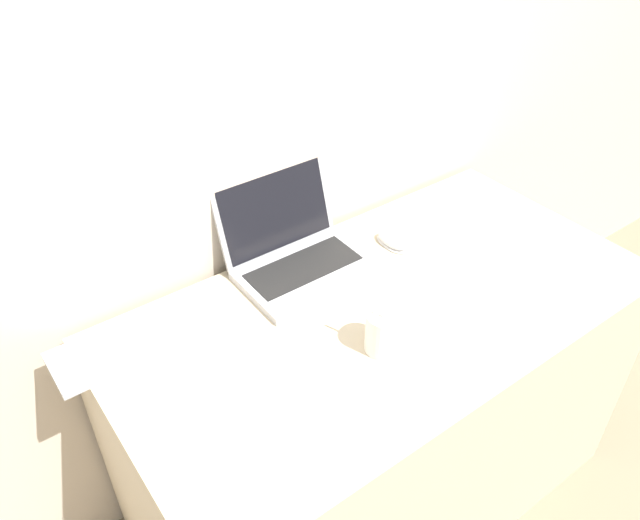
% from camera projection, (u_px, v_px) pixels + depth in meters
% --- Properties ---
extents(wall_back, '(7.00, 0.04, 2.50)m').
position_uv_depth(wall_back, '(291.00, 66.00, 1.48)').
color(wall_back, beige).
rests_on(wall_back, ground_plane).
extents(desk, '(1.36, 0.70, 0.77)m').
position_uv_depth(desk, '(378.00, 408.00, 1.75)').
color(desk, beige).
rests_on(desk, ground_plane).
extents(laptop, '(0.34, 0.29, 0.24)m').
position_uv_depth(laptop, '(295.00, 249.00, 1.61)').
color(laptop, '#ADADB2').
rests_on(laptop, desk).
extents(drink_cup, '(0.09, 0.09, 0.18)m').
position_uv_depth(drink_cup, '(385.00, 331.00, 1.37)').
color(drink_cup, white).
rests_on(drink_cup, desk).
extents(computer_mouse, '(0.06, 0.11, 0.03)m').
position_uv_depth(computer_mouse, '(392.00, 240.00, 1.71)').
color(computer_mouse, white).
rests_on(computer_mouse, desk).
extents(external_keyboard, '(0.42, 0.14, 0.02)m').
position_uv_depth(external_keyboard, '(145.00, 336.00, 1.42)').
color(external_keyboard, silver).
rests_on(external_keyboard, desk).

